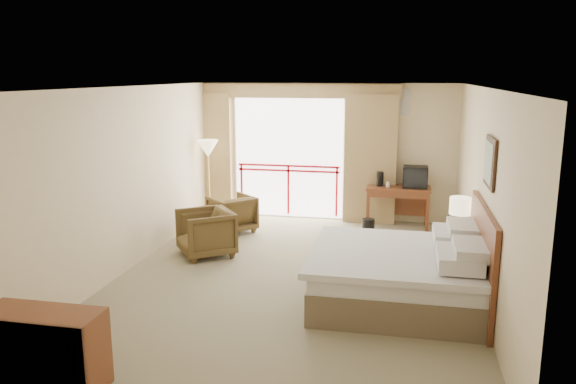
% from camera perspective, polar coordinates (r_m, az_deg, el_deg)
% --- Properties ---
extents(floor, '(7.00, 7.00, 0.00)m').
position_cam_1_polar(floor, '(8.18, 0.66, -8.67)').
color(floor, '#817959').
rests_on(floor, ground).
extents(ceiling, '(7.00, 7.00, 0.00)m').
position_cam_1_polar(ceiling, '(7.66, 0.70, 10.61)').
color(ceiling, white).
rests_on(ceiling, wall_back).
extents(wall_back, '(5.00, 0.00, 5.00)m').
position_cam_1_polar(wall_back, '(11.22, 4.10, 4.08)').
color(wall_back, beige).
rests_on(wall_back, ground).
extents(wall_front, '(5.00, 0.00, 5.00)m').
position_cam_1_polar(wall_front, '(4.54, -7.86, -7.88)').
color(wall_front, beige).
rests_on(wall_front, ground).
extents(wall_left, '(0.00, 7.00, 7.00)m').
position_cam_1_polar(wall_left, '(8.63, -15.85, 1.28)').
color(wall_left, beige).
rests_on(wall_left, ground).
extents(wall_right, '(0.00, 7.00, 7.00)m').
position_cam_1_polar(wall_right, '(7.74, 19.17, -0.12)').
color(wall_right, beige).
rests_on(wall_right, ground).
extents(balcony_door, '(2.40, 0.00, 2.40)m').
position_cam_1_polar(balcony_door, '(11.35, 0.06, 3.44)').
color(balcony_door, white).
rests_on(balcony_door, wall_back).
extents(balcony_railing, '(2.09, 0.03, 1.02)m').
position_cam_1_polar(balcony_railing, '(11.39, 0.04, 1.50)').
color(balcony_railing, red).
rests_on(balcony_railing, wall_back).
extents(curtain_left, '(1.00, 0.26, 2.50)m').
position_cam_1_polar(curtain_left, '(11.66, -8.06, 3.80)').
color(curtain_left, olive).
rests_on(curtain_left, wall_back).
extents(curtain_right, '(1.00, 0.26, 2.50)m').
position_cam_1_polar(curtain_right, '(11.00, 8.38, 3.31)').
color(curtain_right, olive).
rests_on(curtain_right, wall_back).
extents(valance, '(4.40, 0.22, 0.28)m').
position_cam_1_polar(valance, '(11.13, -0.05, 10.26)').
color(valance, olive).
rests_on(valance, wall_back).
extents(hvac_vent, '(0.50, 0.04, 0.50)m').
position_cam_1_polar(hvac_vent, '(11.00, 10.96, 8.98)').
color(hvac_vent, silver).
rests_on(hvac_vent, wall_back).
extents(bed, '(2.13, 2.06, 0.97)m').
position_cam_1_polar(bed, '(7.35, 11.39, -8.19)').
color(bed, brown).
rests_on(bed, floor).
extents(headboard, '(0.06, 2.10, 1.30)m').
position_cam_1_polar(headboard, '(7.33, 19.06, -6.43)').
color(headboard, '#5B2C1A').
rests_on(headboard, wall_right).
extents(framed_art, '(0.04, 0.72, 0.60)m').
position_cam_1_polar(framed_art, '(7.06, 19.82, 2.86)').
color(framed_art, black).
rests_on(framed_art, wall_right).
extents(nightstand, '(0.43, 0.50, 0.57)m').
position_cam_1_polar(nightstand, '(8.66, 16.82, -6.03)').
color(nightstand, '#5B2C1A').
rests_on(nightstand, floor).
extents(table_lamp, '(0.30, 0.30, 0.54)m').
position_cam_1_polar(table_lamp, '(8.52, 17.08, -1.43)').
color(table_lamp, tan).
rests_on(table_lamp, nightstand).
extents(phone, '(0.18, 0.14, 0.08)m').
position_cam_1_polar(phone, '(8.42, 16.70, -4.23)').
color(phone, black).
rests_on(phone, nightstand).
extents(desk, '(1.19, 0.58, 0.78)m').
position_cam_1_polar(desk, '(10.90, 11.13, -0.32)').
color(desk, '#5B2C1A').
rests_on(desk, floor).
extents(tv, '(0.45, 0.36, 0.41)m').
position_cam_1_polar(tv, '(10.77, 12.80, 1.49)').
color(tv, black).
rests_on(tv, desk).
extents(coffee_maker, '(0.15, 0.15, 0.28)m').
position_cam_1_polar(coffee_maker, '(10.79, 9.33, 1.30)').
color(coffee_maker, black).
rests_on(coffee_maker, desk).
extents(cup, '(0.08, 0.08, 0.11)m').
position_cam_1_polar(cup, '(10.75, 10.10, 0.77)').
color(cup, white).
rests_on(cup, desk).
extents(wastebasket, '(0.28, 0.28, 0.28)m').
position_cam_1_polar(wastebasket, '(10.38, 8.16, -3.47)').
color(wastebasket, black).
rests_on(wastebasket, floor).
extents(armchair_far, '(1.04, 1.04, 0.68)m').
position_cam_1_polar(armchair_far, '(10.52, -5.70, -4.00)').
color(armchair_far, '#47361C').
rests_on(armchair_far, floor).
extents(armchair_near, '(1.14, 1.13, 0.75)m').
position_cam_1_polar(armchair_near, '(9.23, -8.29, -6.36)').
color(armchair_near, '#47361C').
rests_on(armchair_near, floor).
extents(side_table, '(0.53, 0.53, 0.58)m').
position_cam_1_polar(side_table, '(9.88, -7.89, -2.72)').
color(side_table, black).
rests_on(side_table, floor).
extents(book, '(0.27, 0.30, 0.02)m').
position_cam_1_polar(book, '(9.84, -7.92, -1.67)').
color(book, white).
rests_on(book, side_table).
extents(floor_lamp, '(0.41, 0.41, 1.62)m').
position_cam_1_polar(floor_lamp, '(11.00, -8.13, 4.08)').
color(floor_lamp, tan).
rests_on(floor_lamp, floor).
extents(dresser, '(1.13, 0.48, 0.75)m').
position_cam_1_polar(dresser, '(5.84, -23.65, -14.52)').
color(dresser, '#5B2C1A').
rests_on(dresser, floor).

